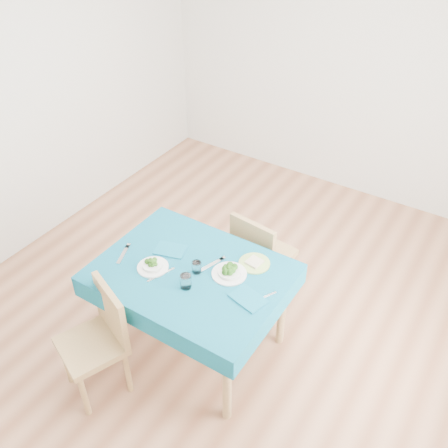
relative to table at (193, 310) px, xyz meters
The scene contains 16 objects.
room_shell 1.07m from the table, 93.68° to the left, with size 4.02×4.52×2.73m.
table is the anchor object (origin of this frame).
chair_near 0.75m from the table, 118.19° to the right, with size 0.39×0.43×0.98m, color olive.
chair_far 0.79m from the table, 78.13° to the left, with size 0.40×0.44×1.00m, color olive.
bowl_near 0.49m from the table, 154.46° to the right, with size 0.21×0.21×0.07m, color white, non-canonical shape.
bowl_far 0.49m from the table, 25.32° to the left, with size 0.24×0.24×0.07m, color white, non-canonical shape.
fork_near 0.64m from the table, 166.74° to the right, with size 0.03×0.20×0.00m, color silver.
knife_near 0.43m from the table, 136.78° to the right, with size 0.02×0.21×0.00m, color silver.
fork_far 0.41m from the table, 57.83° to the left, with size 0.03×0.20×0.00m, color silver.
knife_far 0.66m from the table, ahead, with size 0.01×0.19×0.00m, color silver.
napkin_near 0.47m from the table, 158.80° to the left, with size 0.21×0.15×0.01m, color #0D566F.
napkin_far 0.60m from the table, ahead, with size 0.22×0.15×0.01m, color #0D566F.
tumbler_center 0.42m from the table, 23.43° to the left, with size 0.06×0.06×0.08m, color white.
tumbler_side 0.45m from the table, 66.79° to the right, with size 0.07×0.07×0.10m, color white.
side_plate 0.58m from the table, 42.08° to the left, with size 0.22×0.22×0.01m, color #9CC15E.
bread_slice 0.59m from the table, 42.08° to the left, with size 0.10×0.10×0.01m, color beige.
Camera 1 is at (1.55, -2.43, 3.05)m, focal length 40.00 mm.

